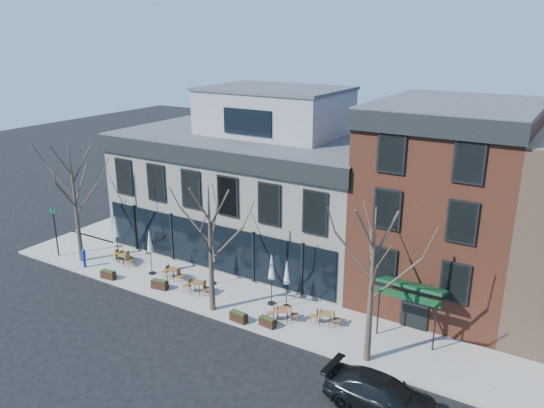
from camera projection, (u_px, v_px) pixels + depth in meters
The scene contains 26 objects.
ground at pixel (213, 273), 33.85m from camera, with size 120.00×120.00×0.00m, color black.
sidewalk_front at pixel (235, 299), 30.47m from camera, with size 33.50×4.70×0.15m, color gray.
sidewalk_side at pixel (149, 216), 44.27m from camera, with size 4.50×12.00×0.15m, color gray.
corner_building at pixel (256, 184), 36.47m from camera, with size 18.39×10.39×11.10m.
red_brick_building at pixel (448, 201), 29.71m from camera, with size 8.20×11.78×11.18m.
tree_corner at pixel (75, 202), 34.15m from camera, with size 3.93×3.98×7.92m.
tree_mid at pixel (211, 248), 28.02m from camera, with size 3.50×3.55×7.04m.
tree_right at pixel (372, 284), 23.49m from camera, with size 3.72×3.77×7.48m.
sign_pole at pixel (55, 229), 35.57m from camera, with size 0.50×0.10×3.40m.
parked_sedan at pixel (383, 395), 21.37m from camera, with size 1.99×4.91×1.42m, color black.
call_box at pixel (84, 257), 34.19m from camera, with size 0.25×0.25×1.28m.
cafe_set_0 at pixel (123, 256), 35.04m from camera, with size 1.62×0.73×0.84m.
cafe_set_1 at pixel (125, 258), 34.71m from camera, with size 1.59×0.76×0.81m.
cafe_set_2 at pixel (173, 273), 32.51m from camera, with size 1.63×0.66×0.86m.
cafe_set_3 at pixel (197, 286), 30.74m from camera, with size 1.78×0.84×0.91m.
cafe_set_4 at pixel (283, 314), 27.80m from camera, with size 1.69×1.08×0.88m.
cafe_set_5 at pixel (325, 317), 27.46m from camera, with size 1.68×0.82×0.86m.
umbrella_0 at pixel (116, 229), 35.09m from camera, with size 0.48×0.48×3.01m.
umbrella_1 at pixel (150, 244), 32.83m from camera, with size 0.46×0.46×2.90m.
umbrella_2 at pixel (212, 253), 31.52m from camera, with size 0.45×0.45×2.82m.
umbrella_3 at pixel (272, 270), 29.09m from camera, with size 0.47×0.47×2.95m.
umbrella_4 at pixel (287, 275), 28.84m from camera, with size 0.44×0.44×2.73m.
planter_0 at pixel (108, 274), 32.72m from camera, with size 1.00×0.50×0.54m.
planter_1 at pixel (160, 284), 31.42m from camera, with size 1.07×0.56×0.57m.
planter_2 at pixel (239, 317), 27.86m from camera, with size 1.00×0.46×0.55m.
planter_3 at pixel (267, 322), 27.39m from camera, with size 0.95×0.47×0.51m.
Camera 1 is at (19.30, -24.34, 14.66)m, focal length 35.00 mm.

